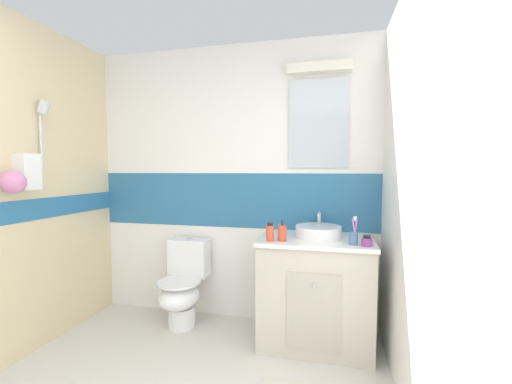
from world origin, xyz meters
TOP-DOWN VIEW (x-y plane):
  - wall_back_tiled at (0.01, 2.45)m, footprint 3.20×0.20m
  - wall_right_plain at (1.35, 1.20)m, footprint 0.10×3.48m
  - vanity_cabinet at (0.78, 2.12)m, footprint 0.87×0.59m
  - sink_basin at (0.79, 2.13)m, footprint 0.36×0.40m
  - toilet at (-0.38, 2.15)m, footprint 0.37×0.50m
  - toothbrush_cup at (1.04, 1.94)m, footprint 0.06×0.06m
  - soap_dispenser at (0.53, 1.94)m, footprint 0.07×0.07m
  - lotion_bottle_short at (0.44, 1.92)m, footprint 0.06×0.06m
  - hair_gel_jar at (1.13, 1.91)m, footprint 0.07×0.07m

SIDE VIEW (x-z plane):
  - toilet at x=-0.38m, z-range -0.03..0.73m
  - vanity_cabinet at x=0.78m, z-range 0.00..0.85m
  - hair_gel_jar at x=1.13m, z-range 0.85..0.92m
  - sink_basin at x=0.79m, z-range 0.81..0.99m
  - toothbrush_cup at x=1.04m, z-range 0.80..1.01m
  - soap_dispenser at x=0.53m, z-range 0.83..0.99m
  - lotion_bottle_short at x=0.44m, z-range 0.85..0.98m
  - wall_right_plain at x=1.35m, z-range 0.00..2.50m
  - wall_back_tiled at x=0.01m, z-range 0.01..2.51m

